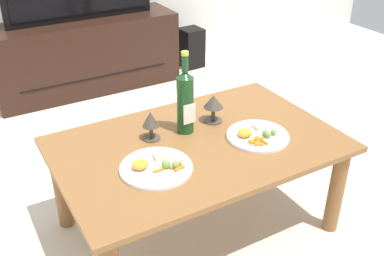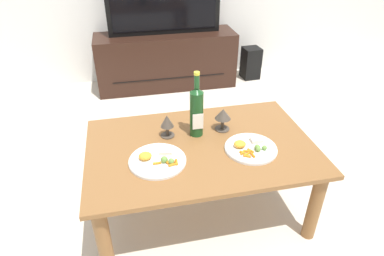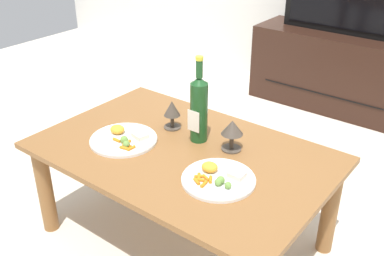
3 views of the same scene
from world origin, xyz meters
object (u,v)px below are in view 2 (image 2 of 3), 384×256
dining_table (201,156)px  dinner_plate_left (157,160)px  wine_bottle (196,110)px  dinner_plate_right (250,148)px  tv_stand (166,61)px  goblet_right (223,115)px  goblet_left (167,123)px  floor_speaker (251,63)px  tv_screen (164,6)px

dining_table → dinner_plate_left: (-0.25, -0.09, 0.09)m
wine_bottle → dinner_plate_right: 0.35m
dining_table → tv_stand: (0.07, 1.80, -0.12)m
wine_bottle → dinner_plate_right: size_ratio=1.36×
goblet_right → dinner_plate_right: (0.09, -0.22, -0.08)m
goblet_right → dinner_plate_left: size_ratio=0.46×
dinner_plate_left → goblet_left: bearing=69.1°
goblet_left → dinner_plate_right: size_ratio=0.47×
dining_table → wine_bottle: size_ratio=3.23×
wine_bottle → dinner_plate_right: bearing=-39.9°
goblet_left → dinner_plate_left: size_ratio=0.45×
dining_table → dinner_plate_right: (0.24, -0.09, 0.09)m
floor_speaker → goblet_right: goblet_right is taller
floor_speaker → dinner_plate_right: bearing=-115.7°
dining_table → goblet_right: (0.16, 0.13, 0.17)m
tv_screen → floor_speaker: bearing=0.8°
tv_stand → tv_screen: tv_screen is taller
dining_table → dinner_plate_right: bearing=-21.1°
dining_table → goblet_left: 0.26m
wine_bottle → tv_stand: bearing=87.5°
floor_speaker → goblet_left: bearing=-128.7°
tv_stand → floor_speaker: 0.93m
dining_table → tv_screen: bearing=87.7°
goblet_left → dinner_plate_right: (0.40, -0.22, -0.07)m
dinner_plate_left → dinner_plate_right: 0.49m
tv_stand → floor_speaker: bearing=0.6°
floor_speaker → tv_stand: bearing=176.5°
floor_speaker → tv_screen: bearing=176.6°
goblet_left → floor_speaker: bearing=55.4°
dinner_plate_left → floor_speaker: bearing=56.8°
tv_stand → goblet_right: 1.69m
tv_stand → wine_bottle: wine_bottle is taller
tv_screen → goblet_right: bearing=-87.1°
wine_bottle → dinner_plate_right: (0.25, -0.21, -0.14)m
wine_bottle → goblet_right: 0.17m
wine_bottle → goblet_right: size_ratio=2.81×
floor_speaker → dinner_plate_right: (-0.75, -1.90, 0.31)m
tv_screen → wine_bottle: bearing=-92.5°
floor_speaker → wine_bottle: bearing=-124.6°
dining_table → floor_speaker: dining_table is taller
tv_screen → goblet_right: size_ratio=8.07×
floor_speaker → dinner_plate_right: size_ratio=1.22×
tv_stand → goblet_right: (0.08, -1.67, 0.29)m
dining_table → dinner_plate_left: 0.28m
dining_table → dinner_plate_left: size_ratio=4.21×
tv_screen → goblet_left: size_ratio=8.21×
tv_screen → dinner_plate_right: bearing=-84.8°
dining_table → wine_bottle: 0.26m
goblet_left → goblet_right: size_ratio=0.98×
tv_screen → goblet_left: bearing=-98.0°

